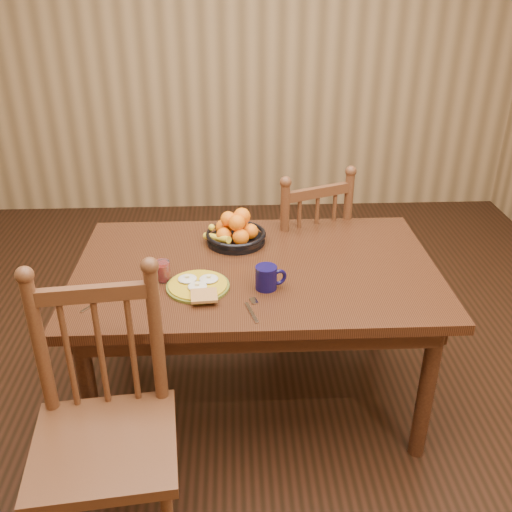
{
  "coord_description": "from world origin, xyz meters",
  "views": [
    {
      "loc": [
        -0.1,
        -2.22,
        1.97
      ],
      "look_at": [
        0.0,
        0.0,
        0.8
      ],
      "focal_mm": 40.0,
      "sensor_mm": 36.0,
      "label": 1
    }
  ],
  "objects_px": {
    "breakfast_plate": "(198,286)",
    "fruit_bowl": "(235,232)",
    "chair_near": "(105,432)",
    "dining_table": "(256,282)",
    "coffee_mug": "(267,277)",
    "chair_far": "(300,256)"
  },
  "relations": [
    {
      "from": "chair_far",
      "to": "chair_near",
      "type": "height_order",
      "value": "chair_near"
    },
    {
      "from": "dining_table",
      "to": "chair_far",
      "type": "height_order",
      "value": "chair_far"
    },
    {
      "from": "coffee_mug",
      "to": "dining_table",
      "type": "bearing_deg",
      "value": 101.18
    },
    {
      "from": "breakfast_plate",
      "to": "coffee_mug",
      "type": "relative_size",
      "value": 2.18
    },
    {
      "from": "dining_table",
      "to": "coffee_mug",
      "type": "xyz_separation_m",
      "value": [
        0.04,
        -0.19,
        0.14
      ]
    },
    {
      "from": "breakfast_plate",
      "to": "coffee_mug",
      "type": "distance_m",
      "value": 0.29
    },
    {
      "from": "coffee_mug",
      "to": "fruit_bowl",
      "type": "relative_size",
      "value": 0.46
    },
    {
      "from": "dining_table",
      "to": "breakfast_plate",
      "type": "relative_size",
      "value": 5.5
    },
    {
      "from": "dining_table",
      "to": "breakfast_plate",
      "type": "xyz_separation_m",
      "value": [
        -0.25,
        -0.18,
        0.1
      ]
    },
    {
      "from": "chair_near",
      "to": "coffee_mug",
      "type": "xyz_separation_m",
      "value": [
        0.59,
        0.55,
        0.28
      ]
    },
    {
      "from": "breakfast_plate",
      "to": "dining_table",
      "type": "bearing_deg",
      "value": 36.42
    },
    {
      "from": "dining_table",
      "to": "coffee_mug",
      "type": "bearing_deg",
      "value": -78.82
    },
    {
      "from": "breakfast_plate",
      "to": "fruit_bowl",
      "type": "distance_m",
      "value": 0.46
    },
    {
      "from": "dining_table",
      "to": "chair_far",
      "type": "xyz_separation_m",
      "value": [
        0.27,
        0.58,
        -0.18
      ]
    },
    {
      "from": "chair_near",
      "to": "fruit_bowl",
      "type": "distance_m",
      "value": 1.13
    },
    {
      "from": "breakfast_plate",
      "to": "coffee_mug",
      "type": "height_order",
      "value": "coffee_mug"
    },
    {
      "from": "chair_near",
      "to": "coffee_mug",
      "type": "distance_m",
      "value": 0.86
    },
    {
      "from": "dining_table",
      "to": "fruit_bowl",
      "type": "relative_size",
      "value": 5.52
    },
    {
      "from": "dining_table",
      "to": "breakfast_plate",
      "type": "height_order",
      "value": "breakfast_plate"
    },
    {
      "from": "dining_table",
      "to": "chair_far",
      "type": "bearing_deg",
      "value": 64.85
    },
    {
      "from": "chair_far",
      "to": "coffee_mug",
      "type": "relative_size",
      "value": 7.54
    },
    {
      "from": "dining_table",
      "to": "fruit_bowl",
      "type": "distance_m",
      "value": 0.29
    }
  ]
}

